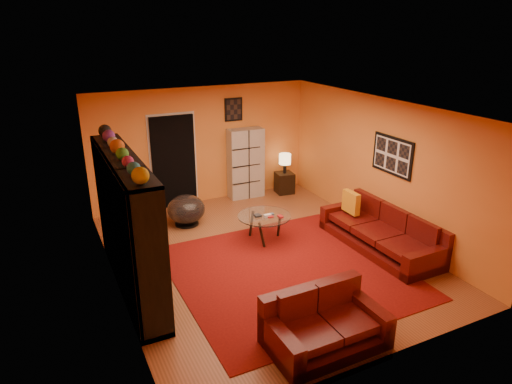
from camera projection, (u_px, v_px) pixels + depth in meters
name	position (u px, v px, depth m)	size (l,w,h in m)	color
floor	(263.00, 255.00, 8.09)	(6.00, 6.00, 0.00)	brown
ceiling	(264.00, 109.00, 7.19)	(6.00, 6.00, 0.00)	white
wall_back	(203.00, 146.00, 10.17)	(6.00, 6.00, 0.00)	orange
wall_front	(385.00, 267.00, 5.11)	(6.00, 6.00, 0.00)	orange
wall_left	(110.00, 212.00, 6.61)	(6.00, 6.00, 0.00)	orange
wall_right	(381.00, 167.00, 8.67)	(6.00, 6.00, 0.00)	orange
rug	(288.00, 272.00, 7.54)	(3.60, 3.60, 0.01)	#610C0B
doorway	(174.00, 162.00, 9.94)	(0.95, 0.10, 2.04)	black
wall_art_right	(392.00, 156.00, 8.30)	(0.03, 1.00, 0.70)	black
wall_art_back	(234.00, 109.00, 10.20)	(0.42, 0.03, 0.52)	black
entertainment_unit	(128.00, 224.00, 6.79)	(0.45, 3.00, 2.10)	black
tv	(132.00, 228.00, 6.83)	(0.12, 0.94, 0.54)	black
sofa	(385.00, 232.00, 8.31)	(1.03, 2.44, 0.85)	#490A09
loveseat	(322.00, 323.00, 5.80)	(1.50, 0.91, 0.85)	#490A09
throw_pillow	(351.00, 202.00, 8.77)	(0.12, 0.42, 0.42)	orange
coffee_table	(264.00, 218.00, 8.50)	(0.99, 0.99, 0.50)	silver
storage_cabinet	(246.00, 163.00, 10.56)	(0.81, 0.36, 1.63)	#BBB8AD
bowl_chair	(186.00, 209.00, 9.21)	(0.76, 0.76, 0.62)	black
side_table	(284.00, 183.00, 10.99)	(0.40, 0.40, 0.50)	black
table_lamp	(285.00, 160.00, 10.79)	(0.28, 0.28, 0.47)	black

